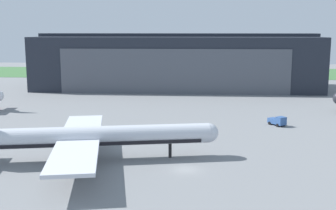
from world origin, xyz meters
The scene contains 5 objects.
ground_plane centered at (0.00, 0.00, 0.00)m, with size 440.00×440.00×0.00m, color slate.
grass_field_strip centered at (0.00, 157.47, 0.04)m, with size 440.00×56.00×0.08m, color #3F6E3C.
maintenance_hangar centered at (-6.73, 99.01, 9.94)m, with size 104.92×34.96×20.80m.
airliner_near_right centered at (-17.57, 3.55, 4.10)m, with size 45.42×38.60×11.82m.
ops_van centered at (20.48, 33.81, 1.09)m, with size 4.06×4.82×2.25m.
Camera 1 is at (2.00, -65.96, 22.11)m, focal length 45.88 mm.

